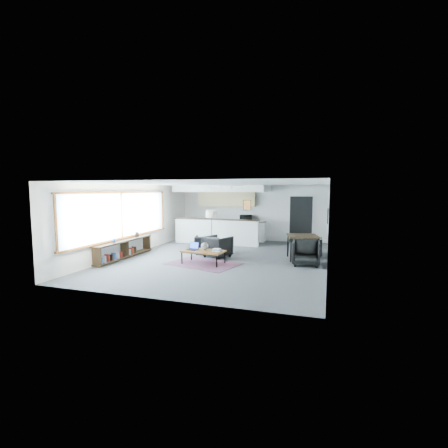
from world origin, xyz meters
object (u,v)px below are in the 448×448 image
(coffee_table, at_px, (203,251))
(microwave, at_px, (246,217))
(armchair_left, at_px, (205,244))
(dining_chair_near, at_px, (306,254))
(laptop, at_px, (193,247))
(book_stack, at_px, (217,250))
(ceramic_pot, at_px, (205,246))
(floor_lamp, at_px, (211,215))
(armchair_right, at_px, (218,245))
(dining_chair_far, at_px, (311,247))
(dining_table, at_px, (303,237))

(coffee_table, distance_m, microwave, 5.19)
(armchair_left, distance_m, dining_chair_near, 3.82)
(laptop, relative_size, book_stack, 1.32)
(ceramic_pot, bearing_deg, floor_lamp, 105.50)
(dining_chair_near, bearing_deg, armchair_right, 170.39)
(armchair_left, xyz_separation_m, dining_chair_far, (3.82, 0.73, -0.05))
(floor_lamp, bearing_deg, armchair_right, -62.37)
(dining_table, bearing_deg, armchair_left, -178.71)
(coffee_table, distance_m, book_stack, 0.46)
(coffee_table, height_order, dining_table, dining_table)
(coffee_table, height_order, floor_lamp, floor_lamp)
(ceramic_pot, height_order, dining_table, dining_table)
(armchair_right, height_order, dining_chair_far, armchair_right)
(coffee_table, xyz_separation_m, book_stack, (0.46, 0.02, 0.07))
(ceramic_pot, distance_m, microwave, 5.11)
(coffee_table, xyz_separation_m, armchair_left, (-0.56, 1.60, -0.03))
(ceramic_pot, bearing_deg, armchair_left, 110.83)
(dining_chair_near, relative_size, microwave, 1.37)
(floor_lamp, distance_m, dining_table, 3.86)
(book_stack, height_order, microwave, microwave)
(book_stack, relative_size, dining_chair_far, 0.42)
(book_stack, distance_m, armchair_left, 1.88)
(dining_chair_far, bearing_deg, armchair_right, 18.70)
(armchair_left, bearing_deg, laptop, 81.53)
(microwave, bearing_deg, armchair_left, -107.57)
(microwave, bearing_deg, dining_chair_near, -61.40)
(book_stack, height_order, armchair_right, armchair_right)
(ceramic_pot, xyz_separation_m, book_stack, (0.43, -0.03, -0.09))
(dining_table, bearing_deg, microwave, 129.86)
(armchair_left, xyz_separation_m, floor_lamp, (-0.13, 1.05, 0.99))
(armchair_left, height_order, microwave, microwave)
(laptop, xyz_separation_m, dining_chair_near, (3.55, 0.79, -0.14))
(coffee_table, relative_size, laptop, 3.89)
(laptop, relative_size, armchair_right, 0.43)
(microwave, bearing_deg, laptop, -102.21)
(microwave, bearing_deg, floor_lamp, -114.76)
(ceramic_pot, bearing_deg, dining_chair_near, 13.72)
(armchair_right, xyz_separation_m, dining_table, (2.90, 0.53, 0.35))
(dining_chair_far, bearing_deg, laptop, 30.54)
(coffee_table, relative_size, floor_lamp, 0.90)
(armchair_left, height_order, dining_chair_far, armchair_left)
(floor_lamp, relative_size, dining_table, 1.31)
(ceramic_pot, relative_size, floor_lamp, 0.16)
(armchair_left, bearing_deg, microwave, -116.15)
(book_stack, bearing_deg, laptop, 178.90)
(armchair_right, distance_m, floor_lamp, 1.94)
(dining_table, bearing_deg, dining_chair_far, 67.76)
(floor_lamp, height_order, microwave, floor_lamp)
(floor_lamp, relative_size, dining_chair_near, 2.14)
(dining_chair_near, bearing_deg, dining_table, 98.41)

